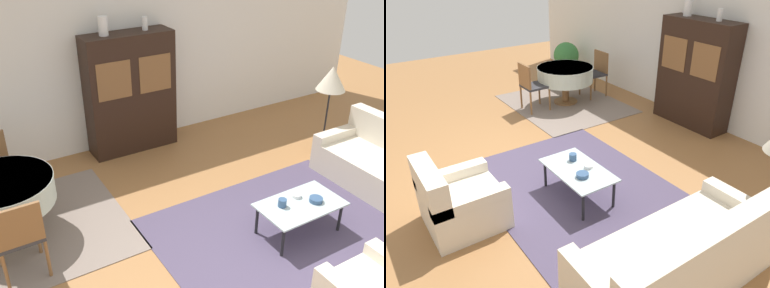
{
  "view_description": "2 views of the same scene",
  "coord_description": "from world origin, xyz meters",
  "views": [
    {
      "loc": [
        -2.14,
        -2.53,
        3.35
      ],
      "look_at": [
        0.2,
        1.4,
        0.95
      ],
      "focal_mm": 42.0,
      "sensor_mm": 36.0,
      "label": 1
    },
    {
      "loc": [
        4.27,
        -1.79,
        2.79
      ],
      "look_at": [
        1.05,
        0.42,
        0.75
      ],
      "focal_mm": 35.0,
      "sensor_mm": 36.0,
      "label": 2
    }
  ],
  "objects": [
    {
      "name": "wall_back",
      "position": [
        0.0,
        3.63,
        1.35
      ],
      "size": [
        10.0,
        0.06,
        2.7
      ],
      "color": "white",
      "rests_on": "ground_plane"
    },
    {
      "name": "area_rug",
      "position": [
        0.9,
        0.5,
        0.01
      ],
      "size": [
        2.91,
        2.21,
        0.01
      ],
      "color": "#4C425B",
      "rests_on": "ground_plane"
    },
    {
      "name": "dining_rug",
      "position": [
        -1.75,
        2.02,
        0.01
      ],
      "size": [
        2.44,
        2.0,
        0.01
      ],
      "color": "gray",
      "rests_on": "ground_plane"
    },
    {
      "name": "coffee_table",
      "position": [
        1.05,
        0.42,
        0.36
      ],
      "size": [
        0.98,
        0.57,
        0.39
      ],
      "color": "black",
      "rests_on": "area_rug"
    },
    {
      "name": "display_cabinet",
      "position": [
        0.29,
        3.36,
        0.91
      ],
      "size": [
        1.33,
        0.45,
        1.81
      ],
      "color": "black",
      "rests_on": "ground_plane"
    },
    {
      "name": "dining_table",
      "position": [
        -1.82,
        2.08,
        0.59
      ],
      "size": [
        1.11,
        1.11,
        0.73
      ],
      "color": "brown",
      "rests_on": "dining_rug"
    },
    {
      "name": "dining_chair_near",
      "position": [
        -1.82,
        1.3,
        0.54
      ],
      "size": [
        0.44,
        0.44,
        0.92
      ],
      "color": "brown",
      "rests_on": "dining_rug"
    },
    {
      "name": "floor_lamp",
      "position": [
        2.76,
        1.74,
        1.14
      ],
      "size": [
        0.43,
        0.43,
        1.36
      ],
      "color": "black",
      "rests_on": "ground_plane"
    },
    {
      "name": "cup",
      "position": [
        0.83,
        0.49,
        0.45
      ],
      "size": [
        0.1,
        0.1,
        0.09
      ],
      "color": "#33517A",
      "rests_on": "coffee_table"
    },
    {
      "name": "bowl",
      "position": [
        1.22,
        0.37,
        0.43
      ],
      "size": [
        0.15,
        0.15,
        0.05
      ],
      "color": "#33517A",
      "rests_on": "coffee_table"
    },
    {
      "name": "bowl_small",
      "position": [
        1.09,
        0.55,
        0.42
      ],
      "size": [
        0.11,
        0.11,
        0.04
      ],
      "color": "white",
      "rests_on": "coffee_table"
    },
    {
      "name": "vase_tall",
      "position": [
        -0.04,
        3.36,
        1.94
      ],
      "size": [
        0.13,
        0.13,
        0.26
      ],
      "color": "white",
      "rests_on": "display_cabinet"
    },
    {
      "name": "vase_short",
      "position": [
        0.58,
        3.36,
        1.91
      ],
      "size": [
        0.08,
        0.08,
        0.19
      ],
      "color": "white",
      "rests_on": "display_cabinet"
    }
  ]
}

